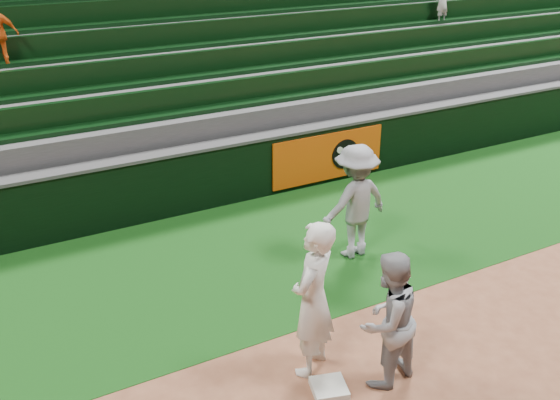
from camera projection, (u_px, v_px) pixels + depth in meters
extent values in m
plane|color=brown|center=(338.00, 368.00, 7.85)|extent=(70.00, 70.00, 0.00)
cube|color=#0E380E|center=(238.00, 260.00, 10.24)|extent=(36.00, 4.20, 0.01)
cube|color=silver|center=(329.00, 388.00, 7.45)|extent=(0.51, 0.51, 0.09)
imported|color=white|center=(313.00, 299.00, 7.42)|extent=(0.89, 0.83, 2.05)
imported|color=#9698A0|center=(387.00, 320.00, 7.29)|extent=(0.97, 0.82, 1.75)
imported|color=gray|center=(355.00, 202.00, 10.03)|extent=(1.30, 0.82, 1.92)
cube|color=black|center=(188.00, 181.00, 11.75)|extent=(36.00, 0.35, 1.20)
cube|color=#D84C0A|center=(328.00, 157.00, 12.88)|extent=(2.60, 0.05, 1.00)
cylinder|color=black|center=(345.00, 154.00, 13.03)|extent=(0.64, 0.02, 0.64)
cylinder|color=white|center=(340.00, 150.00, 12.90)|extent=(0.14, 0.02, 0.14)
cube|color=#424244|center=(186.00, 150.00, 11.48)|extent=(36.00, 0.40, 0.06)
cube|color=#3D3D40|center=(174.00, 157.00, 12.23)|extent=(36.00, 0.85, 1.65)
cube|color=black|center=(166.00, 101.00, 11.98)|extent=(36.00, 0.14, 0.50)
cube|color=black|center=(170.00, 114.00, 11.93)|extent=(36.00, 0.45, 0.08)
cube|color=#3D3D40|center=(160.00, 134.00, 12.81)|extent=(36.00, 0.85, 2.10)
cube|color=black|center=(150.00, 69.00, 12.47)|extent=(36.00, 0.14, 0.50)
cube|color=black|center=(154.00, 81.00, 12.42)|extent=(36.00, 0.45, 0.08)
cube|color=#3D3D40|center=(146.00, 113.00, 13.39)|extent=(36.00, 0.85, 2.55)
cube|color=black|center=(136.00, 39.00, 12.95)|extent=(36.00, 0.14, 0.50)
cube|color=black|center=(139.00, 51.00, 12.91)|extent=(36.00, 0.45, 0.08)
cube|color=#3D3D40|center=(134.00, 93.00, 13.98)|extent=(36.00, 0.85, 3.00)
cube|color=black|center=(122.00, 11.00, 13.44)|extent=(36.00, 0.14, 0.50)
cube|color=black|center=(125.00, 22.00, 13.40)|extent=(36.00, 0.45, 0.08)
cube|color=#3D3D40|center=(122.00, 75.00, 14.56)|extent=(36.00, 0.85, 3.45)
cube|color=#3D3D40|center=(112.00, 59.00, 15.14)|extent=(36.00, 0.85, 3.90)
cube|color=#3D3D40|center=(102.00, 43.00, 15.73)|extent=(36.00, 0.85, 4.35)
imported|color=silver|center=(443.00, 1.00, 16.04)|extent=(0.44, 0.33, 1.11)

